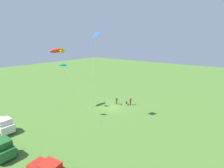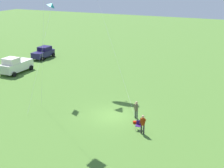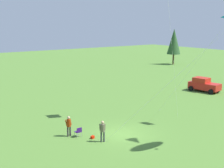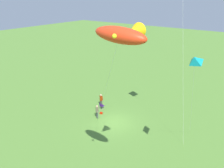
# 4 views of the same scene
# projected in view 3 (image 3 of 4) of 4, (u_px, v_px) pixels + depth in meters

# --- Properties ---
(ground_plane) EXTENTS (160.00, 160.00, 0.00)m
(ground_plane) POSITION_uv_depth(u_px,v_px,m) (122.00, 134.00, 26.63)
(ground_plane) COLOR #4B762D
(person_kite_flyer) EXTENTS (0.45, 0.51, 1.74)m
(person_kite_flyer) POSITION_uv_depth(u_px,v_px,m) (103.00, 130.00, 24.70)
(person_kite_flyer) COLOR #38403F
(person_kite_flyer) RESTS_ON ground
(folding_chair) EXTENTS (0.50, 0.50, 0.82)m
(folding_chair) POSITION_uv_depth(u_px,v_px,m) (78.00, 131.00, 25.88)
(folding_chair) COLOR #31135F
(folding_chair) RESTS_ON ground
(person_spectator) EXTENTS (0.35, 0.59, 1.74)m
(person_spectator) POSITION_uv_depth(u_px,v_px,m) (69.00, 125.00, 25.92)
(person_spectator) COLOR #342F32
(person_spectator) RESTS_ON ground
(backpack_on_grass) EXTENTS (0.33, 0.38, 0.22)m
(backpack_on_grass) POSITION_uv_depth(u_px,v_px,m) (93.00, 137.00, 25.58)
(backpack_on_grass) COLOR #BF1905
(backpack_on_grass) RESTS_ON ground
(car_red_sedan) EXTENTS (4.42, 2.72, 1.89)m
(car_red_sedan) POSITION_uv_depth(u_px,v_px,m) (204.00, 85.00, 42.98)
(car_red_sedan) COLOR red
(car_red_sedan) RESTS_ON ground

